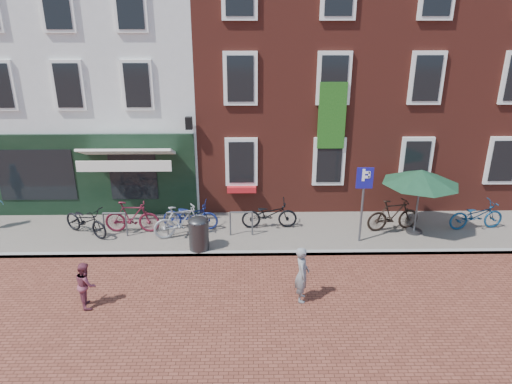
{
  "coord_description": "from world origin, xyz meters",
  "views": [
    {
      "loc": [
        0.73,
        -12.48,
        6.97
      ],
      "look_at": [
        0.97,
        1.24,
        1.57
      ],
      "focal_mm": 33.28,
      "sensor_mm": 36.0,
      "label": 1
    }
  ],
  "objects_px": {
    "bicycle_5": "(393,215)",
    "parasol": "(421,174)",
    "bicycle_6": "(476,215)",
    "litter_bin": "(199,232)",
    "bicycle_4": "(269,214)",
    "bicycle_0": "(86,221)",
    "bicycle_1": "(132,217)",
    "bicycle_3": "(182,221)",
    "boy": "(86,284)",
    "bicycle_2": "(190,215)",
    "woman": "(302,274)",
    "parking_sign": "(364,191)"
  },
  "relations": [
    {
      "from": "litter_bin",
      "to": "bicycle_2",
      "type": "relative_size",
      "value": 0.61
    },
    {
      "from": "woman",
      "to": "parking_sign",
      "type": "bearing_deg",
      "value": -31.77
    },
    {
      "from": "parasol",
      "to": "boy",
      "type": "bearing_deg",
      "value": -158.41
    },
    {
      "from": "parasol",
      "to": "bicycle_2",
      "type": "distance_m",
      "value": 7.45
    },
    {
      "from": "litter_bin",
      "to": "bicycle_4",
      "type": "relative_size",
      "value": 0.61
    },
    {
      "from": "parking_sign",
      "to": "bicycle_5",
      "type": "bearing_deg",
      "value": 31.88
    },
    {
      "from": "bicycle_0",
      "to": "bicycle_5",
      "type": "relative_size",
      "value": 1.03
    },
    {
      "from": "bicycle_0",
      "to": "bicycle_5",
      "type": "xyz_separation_m",
      "value": [
        9.91,
        0.15,
        0.05
      ]
    },
    {
      "from": "boy",
      "to": "bicycle_1",
      "type": "xyz_separation_m",
      "value": [
        0.25,
        3.91,
        0.04
      ]
    },
    {
      "from": "bicycle_0",
      "to": "bicycle_6",
      "type": "height_order",
      "value": "same"
    },
    {
      "from": "bicycle_5",
      "to": "parasol",
      "type": "bearing_deg",
      "value": -116.59
    },
    {
      "from": "woman",
      "to": "bicycle_1",
      "type": "relative_size",
      "value": 0.83
    },
    {
      "from": "bicycle_2",
      "to": "bicycle_5",
      "type": "xyz_separation_m",
      "value": [
        6.61,
        -0.21,
        0.05
      ]
    },
    {
      "from": "parking_sign",
      "to": "boy",
      "type": "height_order",
      "value": "parking_sign"
    },
    {
      "from": "boy",
      "to": "bicycle_1",
      "type": "distance_m",
      "value": 3.92
    },
    {
      "from": "bicycle_0",
      "to": "bicycle_4",
      "type": "xyz_separation_m",
      "value": [
        5.89,
        0.41,
        0.0
      ]
    },
    {
      "from": "bicycle_0",
      "to": "bicycle_1",
      "type": "distance_m",
      "value": 1.45
    },
    {
      "from": "bicycle_1",
      "to": "bicycle_3",
      "type": "bearing_deg",
      "value": -100.63
    },
    {
      "from": "woman",
      "to": "bicycle_3",
      "type": "xyz_separation_m",
      "value": [
        -3.44,
        3.4,
        -0.1
      ]
    },
    {
      "from": "parking_sign",
      "to": "parasol",
      "type": "xyz_separation_m",
      "value": [
        1.91,
        0.57,
        0.33
      ]
    },
    {
      "from": "boy",
      "to": "bicycle_4",
      "type": "bearing_deg",
      "value": -71.71
    },
    {
      "from": "boy",
      "to": "bicycle_4",
      "type": "height_order",
      "value": "boy"
    },
    {
      "from": "litter_bin",
      "to": "bicycle_4",
      "type": "height_order",
      "value": "litter_bin"
    },
    {
      "from": "bicycle_3",
      "to": "bicycle_5",
      "type": "xyz_separation_m",
      "value": [
        6.83,
        0.36,
        0.0
      ]
    },
    {
      "from": "litter_bin",
      "to": "parasol",
      "type": "height_order",
      "value": "parasol"
    },
    {
      "from": "litter_bin",
      "to": "boy",
      "type": "bearing_deg",
      "value": -132.81
    },
    {
      "from": "bicycle_0",
      "to": "bicycle_1",
      "type": "xyz_separation_m",
      "value": [
        1.44,
        0.15,
        0.05
      ]
    },
    {
      "from": "parasol",
      "to": "bicycle_1",
      "type": "distance_m",
      "value": 9.25
    },
    {
      "from": "litter_bin",
      "to": "woman",
      "type": "relative_size",
      "value": 0.75
    },
    {
      "from": "bicycle_2",
      "to": "bicycle_4",
      "type": "bearing_deg",
      "value": -83.5
    },
    {
      "from": "bicycle_1",
      "to": "bicycle_3",
      "type": "height_order",
      "value": "same"
    },
    {
      "from": "parking_sign",
      "to": "bicycle_0",
      "type": "height_order",
      "value": "parking_sign"
    },
    {
      "from": "woman",
      "to": "bicycle_0",
      "type": "height_order",
      "value": "woman"
    },
    {
      "from": "boy",
      "to": "woman",
      "type": "bearing_deg",
      "value": -111.67
    },
    {
      "from": "boy",
      "to": "bicycle_2",
      "type": "relative_size",
      "value": 0.65
    },
    {
      "from": "woman",
      "to": "bicycle_5",
      "type": "relative_size",
      "value": 0.83
    },
    {
      "from": "bicycle_5",
      "to": "bicycle_4",
      "type": "bearing_deg",
      "value": 76.73
    },
    {
      "from": "parasol",
      "to": "boy",
      "type": "distance_m",
      "value": 10.2
    },
    {
      "from": "woman",
      "to": "bicycle_4",
      "type": "height_order",
      "value": "woman"
    },
    {
      "from": "parasol",
      "to": "bicycle_3",
      "type": "xyz_separation_m",
      "value": [
        -7.49,
        -0.16,
        -1.47
      ]
    },
    {
      "from": "litter_bin",
      "to": "bicycle_0",
      "type": "xyz_separation_m",
      "value": [
        -3.71,
        1.05,
        -0.09
      ]
    },
    {
      "from": "litter_bin",
      "to": "boy",
      "type": "xyz_separation_m",
      "value": [
        -2.51,
        -2.71,
        -0.08
      ]
    },
    {
      "from": "parking_sign",
      "to": "bicycle_3",
      "type": "bearing_deg",
      "value": 175.82
    },
    {
      "from": "bicycle_3",
      "to": "bicycle_4",
      "type": "distance_m",
      "value": 2.87
    },
    {
      "from": "litter_bin",
      "to": "woman",
      "type": "bearing_deg",
      "value": -42.22
    },
    {
      "from": "bicycle_2",
      "to": "bicycle_3",
      "type": "relative_size",
      "value": 1.03
    },
    {
      "from": "bicycle_6",
      "to": "parasol",
      "type": "bearing_deg",
      "value": 90.54
    },
    {
      "from": "litter_bin",
      "to": "bicycle_5",
      "type": "relative_size",
      "value": 0.63
    },
    {
      "from": "bicycle_4",
      "to": "bicycle_1",
      "type": "bearing_deg",
      "value": 91.4
    },
    {
      "from": "bicycle_1",
      "to": "bicycle_4",
      "type": "bearing_deg",
      "value": -85.01
    }
  ]
}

